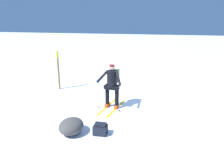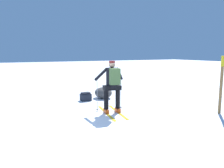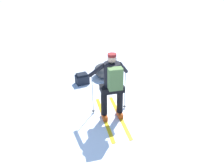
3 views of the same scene
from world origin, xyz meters
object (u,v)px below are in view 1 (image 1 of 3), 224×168
at_px(trail_marker, 58,67).
at_px(rock_boulder, 71,126).
at_px(skier, 112,83).
at_px(dropped_backpack, 100,129).

xyz_separation_m(trail_marker, rock_boulder, (-3.85, -2.31, -0.83)).
distance_m(skier, trail_marker, 3.43).
bearing_deg(skier, dropped_backpack, -176.22).
relative_size(skier, dropped_backpack, 4.64).
distance_m(dropped_backpack, trail_marker, 4.95).
height_order(dropped_backpack, rock_boulder, rock_boulder).
xyz_separation_m(skier, rock_boulder, (-2.23, 0.71, -0.74)).
distance_m(dropped_backpack, rock_boulder, 0.87).
distance_m(skier, rock_boulder, 2.46).
relative_size(dropped_backpack, rock_boulder, 0.49).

